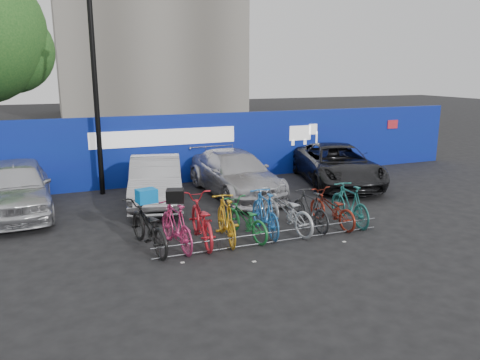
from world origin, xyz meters
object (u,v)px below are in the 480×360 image
bike_0 (148,226)px  bike_8 (332,209)px  car_3 (337,165)px  bike_6 (286,211)px  bike_rack (273,237)px  lamppost (96,91)px  bike_1 (176,225)px  bike_2 (201,220)px  car_1 (156,181)px  bike_3 (226,219)px  bike_4 (245,219)px  bike_7 (310,209)px  car_0 (16,187)px  bike_9 (350,204)px  car_2 (235,173)px  bike_5 (265,213)px

bike_0 → bike_8: (4.64, -0.07, -0.09)m
car_3 → bike_6: (-3.88, -3.79, -0.16)m
bike_rack → car_3: 6.39m
lamppost → bike_1: bearing=-78.8°
bike_2 → bike_6: bearing=-176.2°
car_1 → bike_0: (-0.91, -3.63, -0.14)m
bike_3 → bike_4: bike_3 is taller
bike_2 → bike_7: bike_2 is taller
car_0 → bike_2: 5.69m
bike_4 → bike_6: bearing=172.4°
bike_3 → bike_2: bearing=-7.4°
car_3 → bike_4: bearing=-127.2°
bike_4 → bike_9: bike_9 is taller
lamppost → car_0: (-2.38, -1.35, -2.52)m
bike_9 → bike_4: bearing=1.6°
lamppost → car_2: bearing=-21.6°
lamppost → bike_6: size_ratio=3.07×
bike_5 → bike_6: (0.57, -0.00, -0.02)m
bike_0 → bike_5: bearing=169.8°
bike_rack → bike_8: bearing=17.4°
car_2 → bike_1: car_2 is taller
car_3 → bike_2: car_3 is taller
car_1 → bike_2: (0.30, -3.62, -0.14)m
lamppost → bike_6: 7.14m
car_1 → bike_8: (3.73, -3.70, -0.23)m
bike_7 → bike_9: size_ratio=0.93×
car_1 → bike_9: 5.65m
bike_0 → bike_7: 4.04m
bike_8 → bike_3: bearing=-6.9°
bike_7 → car_1: bearing=-52.6°
bike_rack → bike_7: bike_7 is taller
bike_6 → bike_7: (0.65, -0.03, -0.03)m
bike_4 → car_1: bearing=-81.6°
bike_rack → car_3: (4.55, 4.45, 0.52)m
bike_3 → car_0: bearing=-34.7°
bike_5 → bike_2: bearing=3.3°
car_0 → bike_3: 6.20m
car_0 → car_3: size_ratio=0.90×
bike_6 → bike_0: bearing=-11.3°
bike_1 → bike_3: (1.18, 0.01, -0.00)m
car_2 → bike_9: car_2 is taller
car_2 → bike_5: 3.82m
lamppost → bike_8: size_ratio=3.52×
bike_4 → bike_5: (0.55, 0.08, 0.08)m
bike_2 → bike_4: bike_2 is taller
bike_0 → bike_6: size_ratio=1.04×
bike_rack → bike_2: bike_2 is taller
car_1 → car_2: size_ratio=0.88×
car_1 → bike_rack: bearing=-55.6°
car_1 → bike_5: (1.91, -3.64, -0.14)m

